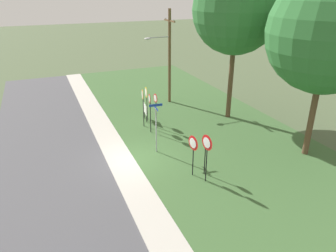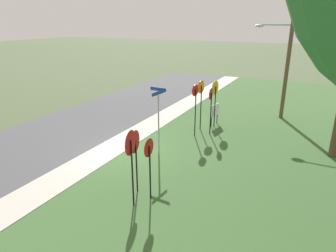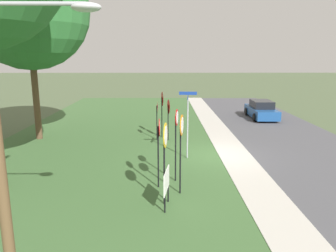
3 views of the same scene
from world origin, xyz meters
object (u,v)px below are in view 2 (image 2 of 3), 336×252
object	(u,v)px
stop_sign_far_center	(195,100)
street_name_post	(158,116)
stop_sign_near_left	(201,94)
yield_sign_far_left	(149,155)
yield_sign_near_left	(130,150)
yield_sign_near_right	(135,147)
notice_board	(215,112)
stop_sign_near_right	(211,102)
utility_pole	(287,49)
stop_sign_far_left	(215,93)

from	to	relation	value
stop_sign_far_center	street_name_post	xyz separation A→B (m)	(2.90, -0.63, -0.13)
stop_sign_near_left	yield_sign_far_left	distance (m)	7.58
yield_sign_near_left	yield_sign_near_right	size ratio (longest dim) A/B	1.14
street_name_post	notice_board	distance (m)	5.32
stop_sign_near_right	yield_sign_far_left	world-z (taller)	stop_sign_near_right
street_name_post	utility_pole	distance (m)	9.77
stop_sign_near_right	utility_pole	world-z (taller)	utility_pole
stop_sign_far_center	yield_sign_near_right	size ratio (longest dim) A/B	1.19
yield_sign_near_right	street_name_post	distance (m)	3.40
utility_pole	stop_sign_near_right	bearing A→B (deg)	-31.08
yield_sign_near_left	yield_sign_far_left	distance (m)	0.82
stop_sign_near_right	stop_sign_far_left	bearing A→B (deg)	-173.51
stop_sign_near_right	yield_sign_near_right	xyz separation A→B (m)	(6.80, -0.44, -0.07)
stop_sign_near_left	stop_sign_far_left	world-z (taller)	stop_sign_near_left
stop_sign_near_right	yield_sign_far_left	size ratio (longest dim) A/B	1.15
yield_sign_near_right	utility_pole	bearing A→B (deg)	154.12
street_name_post	stop_sign_near_right	bearing A→B (deg)	165.38
yield_sign_near_left	notice_board	bearing A→B (deg)	172.36
stop_sign_far_left	yield_sign_far_left	bearing A→B (deg)	11.05
stop_sign_far_left	yield_sign_near_right	world-z (taller)	stop_sign_far_left
stop_sign_far_center	utility_pole	xyz separation A→B (m)	(-5.55, 3.63, 2.29)
stop_sign_near_right	stop_sign_far_center	bearing A→B (deg)	-49.40
stop_sign_near_right	yield_sign_near_left	distance (m)	7.62
yield_sign_near_left	yield_sign_near_right	xyz separation A→B (m)	(-0.81, -0.36, -0.27)
stop_sign_far_left	yield_sign_near_left	distance (m)	9.00
stop_sign_far_left	yield_sign_far_left	world-z (taller)	stop_sign_far_left
stop_sign_far_left	notice_board	bearing A→B (deg)	-161.67
yield_sign_near_left	stop_sign_near_left	bearing A→B (deg)	176.10
yield_sign_near_left	street_name_post	distance (m)	4.29
stop_sign_far_center	yield_sign_near_right	world-z (taller)	stop_sign_far_center
stop_sign_near_left	stop_sign_near_right	size ratio (longest dim) A/B	1.09
stop_sign_far_center	yield_sign_near_left	xyz separation A→B (m)	(7.01, 0.57, 0.04)
street_name_post	utility_pole	size ratio (longest dim) A/B	0.40
stop_sign_near_left	yield_sign_far_left	xyz separation A→B (m)	(7.50, 0.98, -0.40)
stop_sign_near_right	stop_sign_far_center	size ratio (longest dim) A/B	0.91
stop_sign_far_center	street_name_post	bearing A→B (deg)	-2.47
yield_sign_near_right	utility_pole	size ratio (longest dim) A/B	0.30
stop_sign_far_center	street_name_post	world-z (taller)	street_name_post
stop_sign_far_left	stop_sign_far_center	bearing A→B (deg)	-3.98
yield_sign_far_left	utility_pole	xyz separation A→B (m)	(-11.90, 2.77, 2.64)
stop_sign_near_left	utility_pole	size ratio (longest dim) A/B	0.36
stop_sign_far_center	yield_sign_near_right	distance (m)	6.20
stop_sign_near_left	street_name_post	world-z (taller)	street_name_post
yield_sign_near_right	street_name_post	size ratio (longest dim) A/B	0.75
stop_sign_near_right	utility_pole	xyz separation A→B (m)	(-4.94, 2.98, 2.45)
stop_sign_near_left	notice_board	world-z (taller)	stop_sign_near_left
stop_sign_far_left	stop_sign_near_left	bearing A→B (deg)	-25.45
yield_sign_near_right	stop_sign_far_center	bearing A→B (deg)	172.29
stop_sign_near_right	yield_sign_far_left	bearing A→B (deg)	-0.96
stop_sign_near_right	stop_sign_far_center	xyz separation A→B (m)	(0.61, -0.65, 0.16)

